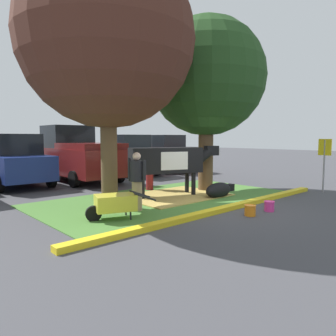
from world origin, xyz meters
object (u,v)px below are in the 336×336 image
at_px(sedan_blue, 14,161).
at_px(parking_sign, 325,155).
at_px(cow_holstein, 169,161).
at_px(person_handler, 137,180).
at_px(hatchback_white, 126,155).
at_px(pickup_truck_maroon, 76,155).
at_px(sedan_red, 162,153).
at_px(wheelbarrow, 114,203).
at_px(shade_tree_left, 107,40).
at_px(shade_tree_right, 207,78).
at_px(calf_lying, 219,190).
at_px(bucket_orange, 250,210).
at_px(person_visitor_near, 150,168).
at_px(bucket_pink, 269,206).

bearing_deg(sedan_blue, parking_sign, -50.43).
bearing_deg(cow_holstein, person_handler, -154.38).
relative_size(person_handler, hatchback_white, 0.34).
distance_m(pickup_truck_maroon, sedan_red, 5.42).
xyz_separation_m(wheelbarrow, sedan_red, (7.92, 7.31, 0.60)).
bearing_deg(hatchback_white, sedan_red, 0.83).
relative_size(shade_tree_left, parking_sign, 3.63).
relative_size(shade_tree_right, person_handler, 3.95).
bearing_deg(calf_lying, bucket_orange, -123.27).
bearing_deg(shade_tree_right, person_handler, -166.33).
xyz_separation_m(person_visitor_near, sedan_blue, (-3.20, 4.51, 0.18)).
height_order(person_visitor_near, sedan_blue, sedan_blue).
xyz_separation_m(parking_sign, hatchback_white, (-1.91, 9.03, -0.31)).
relative_size(bucket_orange, pickup_truck_maroon, 0.05).
relative_size(wheelbarrow, sedan_red, 0.36).
relative_size(person_visitor_near, pickup_truck_maroon, 0.28).
bearing_deg(pickup_truck_maroon, bucket_pink, -84.36).
bearing_deg(shade_tree_right, bucket_orange, -122.42).
distance_m(person_handler, sedan_blue, 6.85).
bearing_deg(bucket_pink, calf_lying, 75.52).
relative_size(parking_sign, hatchback_white, 0.42).
height_order(calf_lying, sedan_red, sedan_red).
bearing_deg(calf_lying, shade_tree_left, 161.67).
distance_m(cow_holstein, hatchback_white, 6.48).
bearing_deg(bucket_orange, person_handler, 127.37).
bearing_deg(shade_tree_left, parking_sign, -23.53).
relative_size(person_visitor_near, bucket_pink, 5.55).
bearing_deg(cow_holstein, pickup_truck_maroon, 94.01).
bearing_deg(pickup_truck_maroon, shade_tree_right, -69.55).
distance_m(calf_lying, wheelbarrow, 3.93).
bearing_deg(parking_sign, shade_tree_left, 156.47).
bearing_deg(bucket_orange, bucket_pink, -4.99).
height_order(person_handler, pickup_truck_maroon, pickup_truck_maroon).
bearing_deg(shade_tree_left, sedan_blue, 95.97).
relative_size(shade_tree_left, sedan_blue, 1.51).
distance_m(bucket_orange, pickup_truck_maroon, 8.86).
distance_m(shade_tree_left, bucket_orange, 5.62).
bearing_deg(parking_sign, person_visitor_near, 133.43).
relative_size(shade_tree_left, bucket_pink, 24.56).
relative_size(bucket_orange, hatchback_white, 0.07).
distance_m(bucket_pink, pickup_truck_maroon, 8.97).
xyz_separation_m(bucket_pink, sedan_red, (4.53, 9.29, 0.85)).
relative_size(shade_tree_right, calf_lying, 4.58).
height_order(cow_holstein, hatchback_white, hatchback_white).
bearing_deg(parking_sign, pickup_truck_maroon, 119.06).
xyz_separation_m(cow_holstein, calf_lying, (1.01, -1.23, -0.91)).
relative_size(person_handler, sedan_red, 0.34).
xyz_separation_m(calf_lying, sedan_red, (4.00, 7.24, 0.75)).
bearing_deg(shade_tree_left, calf_lying, -18.33).
distance_m(person_handler, wheelbarrow, 1.05).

